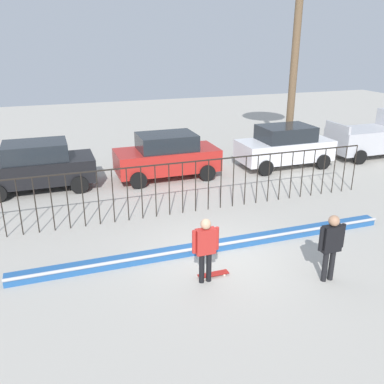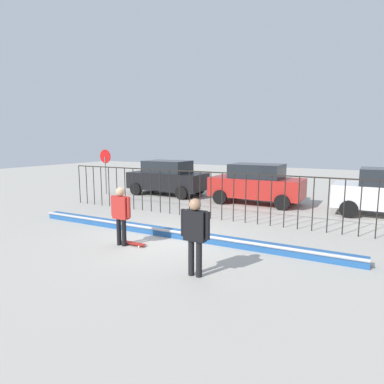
{
  "view_description": "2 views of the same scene",
  "coord_description": "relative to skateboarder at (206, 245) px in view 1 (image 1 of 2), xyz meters",
  "views": [
    {
      "loc": [
        -4.04,
        -9.34,
        5.71
      ],
      "look_at": [
        -0.05,
        2.14,
        1.17
      ],
      "focal_mm": 39.22,
      "sensor_mm": 36.0,
      "label": 1
    },
    {
      "loc": [
        5.42,
        -8.17,
        2.97
      ],
      "look_at": [
        -0.03,
        1.82,
        1.23
      ],
      "focal_mm": 31.32,
      "sensor_mm": 36.0,
      "label": 2
    }
  ],
  "objects": [
    {
      "name": "pickup_truck",
      "position": [
        12.34,
        8.05,
        0.02
      ],
      "size": [
        4.7,
        2.12,
        2.24
      ],
      "rotation": [
        0.0,
        0.0,
        0.05
      ],
      "color": "#B7B7BC",
      "rests_on": "ground"
    },
    {
      "name": "perimeter_fence",
      "position": [
        0.8,
        4.26,
        0.11
      ],
      "size": [
        14.04,
        0.04,
        1.82
      ],
      "color": "black",
      "rests_on": "ground"
    },
    {
      "name": "parked_car_red",
      "position": [
        1.36,
        8.14,
        -0.04
      ],
      "size": [
        4.3,
        2.12,
        1.9
      ],
      "rotation": [
        0.0,
        0.0,
        -0.07
      ],
      "color": "#B2231E",
      "rests_on": "ground"
    },
    {
      "name": "skateboarder",
      "position": [
        0.0,
        0.0,
        0.0
      ],
      "size": [
        0.68,
        0.26,
        1.69
      ],
      "rotation": [
        0.0,
        0.0,
        0.07
      ],
      "color": "black",
      "rests_on": "ground"
    },
    {
      "name": "parked_car_black",
      "position": [
        -3.82,
        8.36,
        -0.04
      ],
      "size": [
        4.3,
        2.12,
        1.9
      ],
      "rotation": [
        0.0,
        0.0,
        -0.01
      ],
      "color": "black",
      "rests_on": "ground"
    },
    {
      "name": "camera_operator",
      "position": [
        2.89,
        -0.93,
        0.04
      ],
      "size": [
        0.71,
        0.27,
        1.75
      ],
      "rotation": [
        0.0,
        0.0,
        2.54
      ],
      "color": "black",
      "rests_on": "ground"
    },
    {
      "name": "ground_plane",
      "position": [
        0.8,
        0.99,
        -1.01
      ],
      "size": [
        60.0,
        60.0,
        0.0
      ],
      "primitive_type": "plane",
      "color": "#ADA89E"
    },
    {
      "name": "skateboard",
      "position": [
        0.28,
        0.15,
        -0.95
      ],
      "size": [
        0.8,
        0.2,
        0.07
      ],
      "rotation": [
        0.0,
        0.0,
        0.35
      ],
      "color": "#A51E19",
      "rests_on": "ground"
    },
    {
      "name": "bowl_coping_ledge",
      "position": [
        0.8,
        1.45,
        -0.89
      ],
      "size": [
        11.0,
        0.41,
        0.27
      ],
      "color": "#235699",
      "rests_on": "ground"
    },
    {
      "name": "parked_car_white",
      "position": [
        6.92,
        7.94,
        -0.04
      ],
      "size": [
        4.3,
        2.12,
        1.9
      ],
      "rotation": [
        0.0,
        0.0,
        -0.03
      ],
      "color": "silver",
      "rests_on": "ground"
    }
  ]
}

